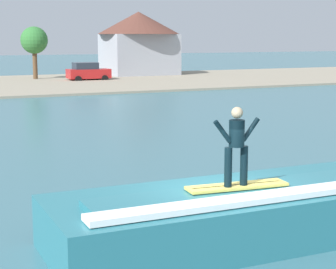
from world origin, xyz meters
TOP-DOWN VIEW (x-y plane):
  - ground_plane at (0.00, 0.00)m, footprint 260.00×260.00m
  - wave_crest at (0.78, -0.22)m, footprint 9.10×2.91m
  - surfboard at (0.17, -0.44)m, footprint 2.23×0.68m
  - surfer at (0.09, -0.52)m, footprint 1.08×0.32m
  - car_far_shore at (10.37, 44.63)m, footprint 4.09×2.23m
  - house_gabled_white at (18.03, 50.46)m, footprint 9.14×9.14m
  - tree_short_bushy at (5.91, 47.76)m, footprint 2.67×2.67m

SIDE VIEW (x-z plane):
  - ground_plane at x=0.00m, z-range 0.00..0.00m
  - wave_crest at x=0.78m, z-range -0.04..1.20m
  - car_far_shore at x=10.37m, z-range 0.02..1.88m
  - surfboard at x=0.17m, z-range 1.23..1.29m
  - surfer at x=0.09m, z-range 1.39..3.04m
  - tree_short_bushy at x=5.91m, z-range 1.25..6.58m
  - house_gabled_white at x=18.03m, z-range 0.45..7.51m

